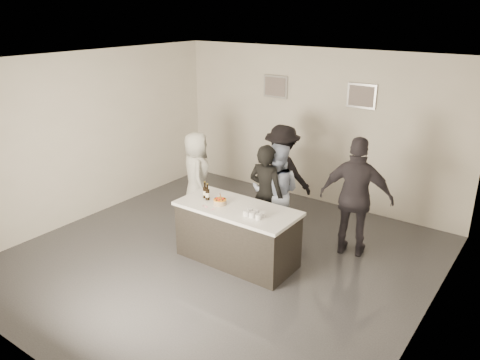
% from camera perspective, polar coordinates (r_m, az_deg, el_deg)
% --- Properties ---
extents(floor, '(6.00, 6.00, 0.00)m').
position_cam_1_polar(floor, '(7.44, -2.28, -9.43)').
color(floor, '#3D3D42').
rests_on(floor, ground).
extents(ceiling, '(6.00, 6.00, 0.00)m').
position_cam_1_polar(ceiling, '(6.49, -2.66, 14.20)').
color(ceiling, white).
extents(wall_back, '(6.00, 0.04, 3.00)m').
position_cam_1_polar(wall_back, '(9.27, 9.12, 6.42)').
color(wall_back, silver).
rests_on(wall_back, ground).
extents(wall_front, '(6.00, 0.04, 3.00)m').
position_cam_1_polar(wall_front, '(5.01, -24.29, -7.60)').
color(wall_front, silver).
rests_on(wall_front, ground).
extents(wall_left, '(0.04, 6.00, 3.00)m').
position_cam_1_polar(wall_left, '(8.92, -17.89, 5.13)').
color(wall_left, silver).
rests_on(wall_left, ground).
extents(wall_right, '(0.04, 6.00, 3.00)m').
position_cam_1_polar(wall_right, '(5.61, 22.53, -4.33)').
color(wall_right, silver).
rests_on(wall_right, ground).
extents(picture_left, '(0.54, 0.04, 0.44)m').
position_cam_1_polar(picture_left, '(9.53, 4.36, 11.29)').
color(picture_left, '#B2B2B7').
rests_on(picture_left, wall_back).
extents(picture_right, '(0.54, 0.04, 0.44)m').
position_cam_1_polar(picture_right, '(8.74, 14.61, 9.88)').
color(picture_right, '#B2B2B7').
rests_on(picture_right, wall_back).
extents(bar_counter, '(1.86, 0.86, 0.90)m').
position_cam_1_polar(bar_counter, '(7.15, -0.35, -6.61)').
color(bar_counter, white).
rests_on(bar_counter, ground).
extents(cake, '(0.20, 0.20, 0.07)m').
position_cam_1_polar(cake, '(7.04, -2.46, -2.71)').
color(cake, orange).
rests_on(cake, bar_counter).
extents(beer_bottle_a, '(0.07, 0.07, 0.26)m').
position_cam_1_polar(beer_bottle_a, '(7.27, -4.29, -1.21)').
color(beer_bottle_a, black).
rests_on(beer_bottle_a, bar_counter).
extents(beer_bottle_b, '(0.07, 0.07, 0.26)m').
position_cam_1_polar(beer_bottle_b, '(7.18, -4.00, -1.47)').
color(beer_bottle_b, black).
rests_on(beer_bottle_b, bar_counter).
extents(tumbler_cluster, '(0.30, 0.19, 0.08)m').
position_cam_1_polar(tumbler_cluster, '(6.65, 1.73, -4.12)').
color(tumbler_cluster, orange).
rests_on(tumbler_cluster, bar_counter).
extents(candles, '(0.24, 0.08, 0.01)m').
position_cam_1_polar(candles, '(6.95, -3.97, -3.39)').
color(candles, pink).
rests_on(candles, bar_counter).
extents(person_main_black, '(0.62, 0.40, 1.69)m').
position_cam_1_polar(person_main_black, '(7.56, 3.18, -1.82)').
color(person_main_black, black).
rests_on(person_main_black, ground).
extents(person_main_blue, '(0.97, 0.87, 1.66)m').
position_cam_1_polar(person_main_blue, '(7.70, 4.39, -1.52)').
color(person_main_blue, '#B3C3EA').
rests_on(person_main_blue, ground).
extents(person_guest_left, '(0.91, 0.91, 1.59)m').
position_cam_1_polar(person_guest_left, '(8.65, -5.28, 0.69)').
color(person_guest_left, silver).
rests_on(person_guest_left, ground).
extents(person_guest_right, '(1.19, 0.71, 1.91)m').
position_cam_1_polar(person_guest_right, '(7.38, 13.97, -2.07)').
color(person_guest_right, '#2F2B33').
rests_on(person_guest_right, ground).
extents(person_guest_back, '(1.13, 0.65, 1.75)m').
position_cam_1_polar(person_guest_back, '(8.52, 5.11, 0.95)').
color(person_guest_back, black).
rests_on(person_guest_back, ground).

